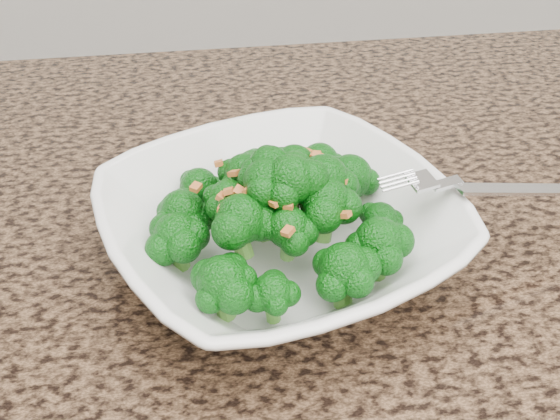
{
  "coord_description": "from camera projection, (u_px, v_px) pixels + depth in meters",
  "views": [
    {
      "loc": [
        -0.18,
        0.02,
        1.24
      ],
      "look_at": [
        -0.12,
        0.42,
        0.95
      ],
      "focal_mm": 45.0,
      "sensor_mm": 36.0,
      "label": 1
    }
  ],
  "objects": [
    {
      "name": "granite_counter",
      "position": [
        493.0,
        379.0,
        0.46
      ],
      "size": [
        1.64,
        1.04,
        0.03
      ],
      "primitive_type": "cube",
      "color": "brown",
      "rests_on": "cabinet"
    },
    {
      "name": "bowl",
      "position": [
        280.0,
        232.0,
        0.51
      ],
      "size": [
        0.32,
        0.32,
        0.06
      ],
      "primitive_type": "imported",
      "rotation": [
        0.0,
        0.0,
        0.36
      ],
      "color": "white",
      "rests_on": "granite_counter"
    },
    {
      "name": "broccoli_pile",
      "position": [
        280.0,
        160.0,
        0.47
      ],
      "size": [
        0.22,
        0.22,
        0.06
      ],
      "primitive_type": null,
      "color": "#09560B",
      "rests_on": "bowl"
    },
    {
      "name": "garlic_topping",
      "position": [
        280.0,
        115.0,
        0.45
      ],
      "size": [
        0.13,
        0.13,
        0.01
      ],
      "primitive_type": null,
      "color": "#C56E30",
      "rests_on": "broccoli_pile"
    },
    {
      "name": "fork",
      "position": [
        452.0,
        184.0,
        0.49
      ],
      "size": [
        0.18,
        0.06,
        0.01
      ],
      "primitive_type": null,
      "rotation": [
        0.0,
        0.0,
        0.16
      ],
      "color": "silver",
      "rests_on": "bowl"
    }
  ]
}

